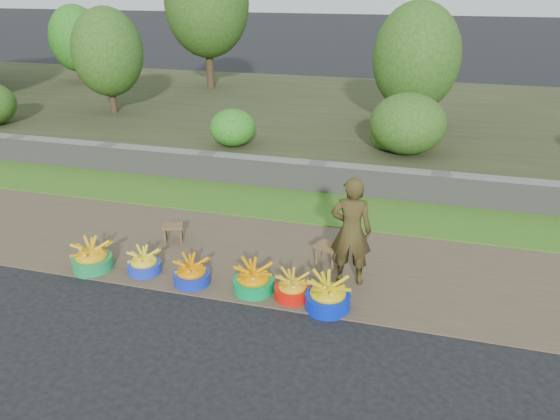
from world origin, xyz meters
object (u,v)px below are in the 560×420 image
(basin_d, at_px, (253,280))
(stool_left, at_px, (173,228))
(basin_a, at_px, (92,258))
(basin_c, at_px, (192,273))
(basin_f, at_px, (328,296))
(stool_right, at_px, (328,249))
(basin_e, at_px, (292,288))
(basin_b, at_px, (144,263))
(vendor_woman, at_px, (351,231))

(basin_d, relative_size, stool_left, 1.40)
(basin_a, height_order, stool_left, basin_a)
(basin_c, height_order, basin_f, basin_f)
(basin_d, bearing_deg, basin_f, -6.77)
(basin_d, height_order, stool_right, basin_d)
(basin_c, distance_m, stool_left, 1.33)
(basin_e, distance_m, stool_right, 1.01)
(basin_e, height_order, stool_left, basin_e)
(basin_e, xyz_separation_m, stool_right, (0.26, 0.97, 0.11))
(basin_a, distance_m, basin_d, 2.32)
(basin_e, relative_size, stool_left, 1.22)
(stool_left, bearing_deg, basin_d, -32.35)
(stool_right, bearing_deg, basin_b, -159.34)
(basin_d, height_order, basin_f, basin_f)
(basin_c, xyz_separation_m, vendor_woman, (1.97, 0.61, 0.59))
(basin_a, xyz_separation_m, basin_b, (0.74, 0.11, -0.03))
(basin_b, relative_size, basin_e, 0.99)
(stool_left, bearing_deg, stool_right, -1.93)
(basin_c, distance_m, basin_f, 1.83)
(stool_right, distance_m, vendor_woman, 0.71)
(stool_right, bearing_deg, basin_e, -104.97)
(basin_b, height_order, basin_d, basin_d)
(stool_right, bearing_deg, stool_left, 178.07)
(basin_e, xyz_separation_m, stool_left, (-2.15, 1.05, 0.08))
(stool_right, relative_size, vendor_woman, 0.28)
(basin_c, distance_m, stool_right, 1.90)
(basin_c, relative_size, stool_left, 1.29)
(basin_d, bearing_deg, stool_right, 50.74)
(basin_f, bearing_deg, vendor_woman, 78.26)
(basin_e, bearing_deg, vendor_woman, 44.01)
(basin_d, xyz_separation_m, basin_e, (0.52, -0.01, -0.02))
(stool_right, xyz_separation_m, vendor_woman, (0.36, -0.37, 0.49))
(basin_b, bearing_deg, basin_c, -7.11)
(basin_b, height_order, basin_c, basin_c)
(stool_left, distance_m, stool_right, 2.41)
(basin_d, bearing_deg, basin_a, -178.83)
(basin_f, relative_size, stool_right, 1.34)
(basin_d, bearing_deg, vendor_woman, 27.04)
(basin_b, bearing_deg, basin_e, -2.02)
(basin_d, distance_m, basin_f, 0.99)
(basin_e, xyz_separation_m, basin_f, (0.47, -0.10, 0.03))
(basin_b, xyz_separation_m, basin_e, (2.10, -0.07, 0.00))
(basin_c, bearing_deg, stool_left, 126.45)
(basin_f, bearing_deg, basin_a, 178.79)
(basin_e, bearing_deg, stool_right, 75.03)
(basin_a, height_order, basin_c, basin_a)
(basin_a, bearing_deg, basin_d, 1.17)
(basin_c, bearing_deg, vendor_woman, 17.20)
(basin_f, xyz_separation_m, vendor_woman, (0.14, 0.70, 0.57))
(stool_left, bearing_deg, basin_c, -53.55)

